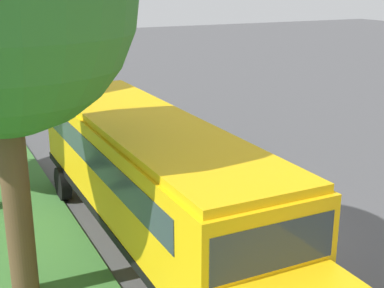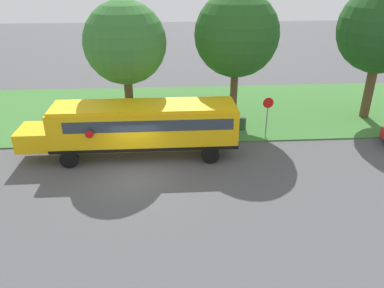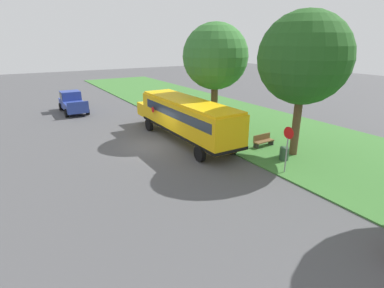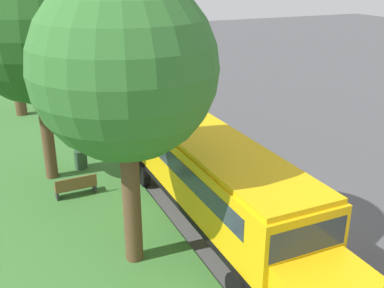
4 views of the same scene
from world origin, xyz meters
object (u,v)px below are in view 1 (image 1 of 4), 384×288
Objects in this scene: oak_tree_beside_bus at (4,3)px; stop_sign at (13,116)px; car_red_nearest at (23,89)px; school_bus at (152,173)px.

oak_tree_beside_bus is 9.71m from stop_sign.
stop_sign is (-1.80, -9.44, 0.86)m from car_red_nearest.
oak_tree_beside_bus is (-3.02, -0.77, 3.95)m from school_bus.
oak_tree_beside_bus is (-2.88, -18.16, 5.00)m from car_red_nearest.
school_bus is at bearing 14.26° from oak_tree_beside_bus.
car_red_nearest is 1.61× the size of stop_sign.
oak_tree_beside_bus reaches higher than car_red_nearest.
oak_tree_beside_bus is at bearing -165.74° from school_bus.
school_bus is 17.43m from car_red_nearest.
car_red_nearest is at bearing 80.99° from oak_tree_beside_bus.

